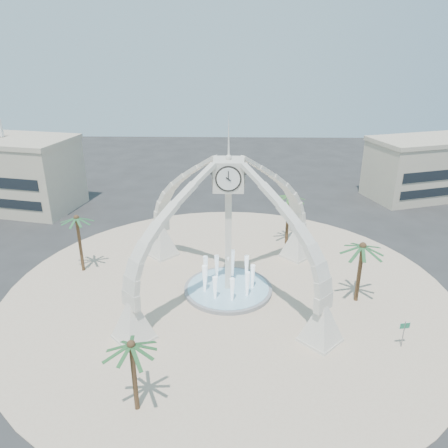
{
  "coord_description": "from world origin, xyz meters",
  "views": [
    {
      "loc": [
        0.46,
        -34.38,
        21.02
      ],
      "look_at": [
        -0.42,
        2.0,
        5.82
      ],
      "focal_mm": 35.0,
      "sensor_mm": 36.0,
      "label": 1
    }
  ],
  "objects_px": {
    "clock_tower": "(228,226)",
    "palm_north": "(289,196)",
    "palm_south": "(131,346)",
    "palm_east": "(363,247)",
    "fountain": "(228,288)",
    "palm_west": "(76,219)",
    "street_sign": "(404,329)"
  },
  "relations": [
    {
      "from": "palm_west",
      "to": "palm_south",
      "type": "relative_size",
      "value": 1.14
    },
    {
      "from": "palm_north",
      "to": "street_sign",
      "type": "bearing_deg",
      "value": -69.66
    },
    {
      "from": "palm_east",
      "to": "palm_south",
      "type": "relative_size",
      "value": 1.1
    },
    {
      "from": "clock_tower",
      "to": "fountain",
      "type": "height_order",
      "value": "clock_tower"
    },
    {
      "from": "palm_west",
      "to": "palm_north",
      "type": "xyz_separation_m",
      "value": [
        20.84,
        6.74,
        0.14
      ]
    },
    {
      "from": "palm_north",
      "to": "palm_west",
      "type": "bearing_deg",
      "value": -162.08
    },
    {
      "from": "palm_east",
      "to": "palm_west",
      "type": "relative_size",
      "value": 0.96
    },
    {
      "from": "palm_south",
      "to": "clock_tower",
      "type": "bearing_deg",
      "value": 68.83
    },
    {
      "from": "palm_south",
      "to": "street_sign",
      "type": "bearing_deg",
      "value": 19.1
    },
    {
      "from": "palm_east",
      "to": "palm_south",
      "type": "height_order",
      "value": "palm_east"
    },
    {
      "from": "palm_east",
      "to": "palm_west",
      "type": "height_order",
      "value": "palm_west"
    },
    {
      "from": "street_sign",
      "to": "fountain",
      "type": "bearing_deg",
      "value": 139.58
    },
    {
      "from": "palm_south",
      "to": "palm_east",
      "type": "bearing_deg",
      "value": 37.29
    },
    {
      "from": "clock_tower",
      "to": "street_sign",
      "type": "height_order",
      "value": "clock_tower"
    },
    {
      "from": "clock_tower",
      "to": "palm_west",
      "type": "bearing_deg",
      "value": 166.16
    },
    {
      "from": "palm_east",
      "to": "street_sign",
      "type": "bearing_deg",
      "value": -74.32
    },
    {
      "from": "palm_east",
      "to": "street_sign",
      "type": "height_order",
      "value": "palm_east"
    },
    {
      "from": "palm_west",
      "to": "palm_south",
      "type": "xyz_separation_m",
      "value": [
        9.04,
        -17.53,
        -0.77
      ]
    },
    {
      "from": "clock_tower",
      "to": "palm_south",
      "type": "distance_m",
      "value": 15.08
    },
    {
      "from": "palm_east",
      "to": "clock_tower",
      "type": "bearing_deg",
      "value": 173.5
    },
    {
      "from": "palm_south",
      "to": "street_sign",
      "type": "xyz_separation_m",
      "value": [
        18.43,
        6.38,
        -3.19
      ]
    },
    {
      "from": "fountain",
      "to": "street_sign",
      "type": "distance_m",
      "value": 15.13
    },
    {
      "from": "clock_tower",
      "to": "palm_east",
      "type": "bearing_deg",
      "value": -6.5
    },
    {
      "from": "clock_tower",
      "to": "fountain",
      "type": "xyz_separation_m",
      "value": [
        0.0,
        0.0,
        -6.2
      ]
    },
    {
      "from": "palm_east",
      "to": "palm_north",
      "type": "xyz_separation_m",
      "value": [
        -4.86,
        11.58,
        0.46
      ]
    },
    {
      "from": "palm_east",
      "to": "palm_north",
      "type": "bearing_deg",
      "value": 112.77
    },
    {
      "from": "palm_west",
      "to": "clock_tower",
      "type": "bearing_deg",
      "value": -13.84
    },
    {
      "from": "palm_north",
      "to": "palm_south",
      "type": "distance_m",
      "value": 27.01
    },
    {
      "from": "palm_east",
      "to": "palm_north",
      "type": "relative_size",
      "value": 0.93
    },
    {
      "from": "fountain",
      "to": "street_sign",
      "type": "bearing_deg",
      "value": -30.23
    },
    {
      "from": "clock_tower",
      "to": "palm_north",
      "type": "relative_size",
      "value": 2.76
    },
    {
      "from": "fountain",
      "to": "palm_north",
      "type": "distance_m",
      "value": 13.28
    }
  ]
}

